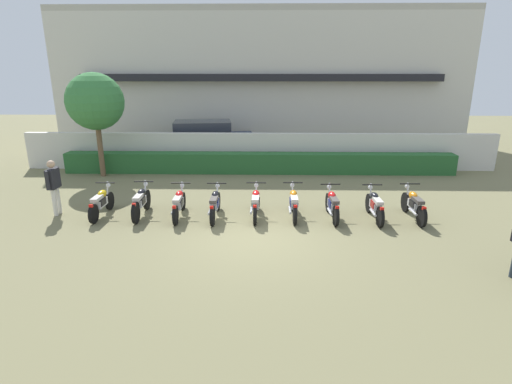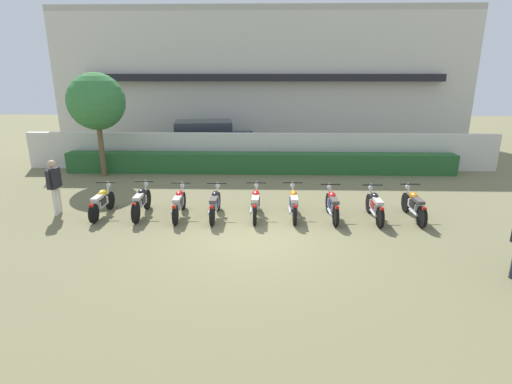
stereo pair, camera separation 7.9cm
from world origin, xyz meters
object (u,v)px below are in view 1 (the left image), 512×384
at_px(motorcycle_in_row_8, 414,204).
at_px(motorcycle_in_row_3, 215,203).
at_px(motorcycle_in_row_7, 375,205).
at_px(motorcycle_in_row_0, 101,202).
at_px(motorcycle_in_row_6, 332,204).
at_px(tree_near_inspector, 95,102).
at_px(motorcycle_in_row_2, 179,203).
at_px(motorcycle_in_row_5, 293,203).
at_px(parked_car, 206,141).
at_px(motorcycle_in_row_1, 141,201).
at_px(inspector_person, 54,183).
at_px(motorcycle_in_row_4, 256,203).

bearing_deg(motorcycle_in_row_8, motorcycle_in_row_3, 89.38).
bearing_deg(motorcycle_in_row_7, motorcycle_in_row_0, 89.19).
bearing_deg(motorcycle_in_row_6, tree_near_inspector, 59.54).
xyz_separation_m(motorcycle_in_row_2, motorcycle_in_row_7, (5.81, -0.07, 0.01)).
height_order(motorcycle_in_row_5, motorcycle_in_row_8, motorcycle_in_row_8).
bearing_deg(parked_car, tree_near_inspector, -147.10).
height_order(parked_car, motorcycle_in_row_1, parked_car).
height_order(parked_car, motorcycle_in_row_3, parked_car).
height_order(motorcycle_in_row_5, inspector_person, inspector_person).
height_order(motorcycle_in_row_0, motorcycle_in_row_5, motorcycle_in_row_5).
bearing_deg(motorcycle_in_row_6, motorcycle_in_row_5, 82.26).
relative_size(motorcycle_in_row_2, motorcycle_in_row_4, 1.01).
bearing_deg(motorcycle_in_row_4, motorcycle_in_row_2, 92.22).
distance_m(motorcycle_in_row_1, motorcycle_in_row_6, 5.73).
xyz_separation_m(motorcycle_in_row_3, inspector_person, (-4.87, 0.16, 0.56)).
xyz_separation_m(motorcycle_in_row_5, motorcycle_in_row_7, (2.38, -0.17, 0.00)).
bearing_deg(motorcycle_in_row_3, motorcycle_in_row_7, -90.15).
distance_m(motorcycle_in_row_0, motorcycle_in_row_3, 3.45).
bearing_deg(motorcycle_in_row_5, parked_car, 24.88).
height_order(parked_car, motorcycle_in_row_7, parked_car).
xyz_separation_m(motorcycle_in_row_4, inspector_person, (-6.08, 0.07, 0.56)).
relative_size(motorcycle_in_row_3, motorcycle_in_row_6, 1.05).
height_order(parked_car, inspector_person, parked_car).
bearing_deg(motorcycle_in_row_0, tree_near_inspector, 21.36).
relative_size(motorcycle_in_row_0, inspector_person, 1.06).
bearing_deg(motorcycle_in_row_3, tree_near_inspector, 47.91).
bearing_deg(motorcycle_in_row_8, motorcycle_in_row_6, 89.58).
bearing_deg(motorcycle_in_row_2, motorcycle_in_row_7, -92.71).
relative_size(parked_car, inspector_person, 2.78).
relative_size(motorcycle_in_row_2, motorcycle_in_row_5, 1.01).
relative_size(tree_near_inspector, motorcycle_in_row_4, 2.25).
xyz_separation_m(tree_near_inspector, motorcycle_in_row_4, (6.50, -4.74, -2.60)).
bearing_deg(motorcycle_in_row_7, tree_near_inspector, 63.84).
distance_m(parked_car, motorcycle_in_row_2, 8.14).
height_order(motorcycle_in_row_1, inspector_person, inspector_person).
height_order(motorcycle_in_row_5, motorcycle_in_row_7, motorcycle_in_row_7).
bearing_deg(tree_near_inspector, motorcycle_in_row_5, -31.69).
relative_size(tree_near_inspector, inspector_person, 2.48).
height_order(tree_near_inspector, motorcycle_in_row_5, tree_near_inspector).
relative_size(motorcycle_in_row_1, motorcycle_in_row_3, 1.00).
bearing_deg(parked_car, motorcycle_in_row_1, -103.52).
xyz_separation_m(motorcycle_in_row_0, motorcycle_in_row_2, (2.36, -0.02, 0.00)).
relative_size(motorcycle_in_row_0, motorcycle_in_row_6, 1.00).
height_order(motorcycle_in_row_3, motorcycle_in_row_8, motorcycle_in_row_8).
bearing_deg(motorcycle_in_row_3, motorcycle_in_row_4, -85.22).
distance_m(parked_car, inspector_person, 8.70).
distance_m(tree_near_inspector, inspector_person, 5.11).
distance_m(motorcycle_in_row_0, motorcycle_in_row_7, 8.17).
xyz_separation_m(motorcycle_in_row_2, motorcycle_in_row_4, (2.30, 0.07, 0.01)).
bearing_deg(inspector_person, motorcycle_in_row_1, -1.65).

